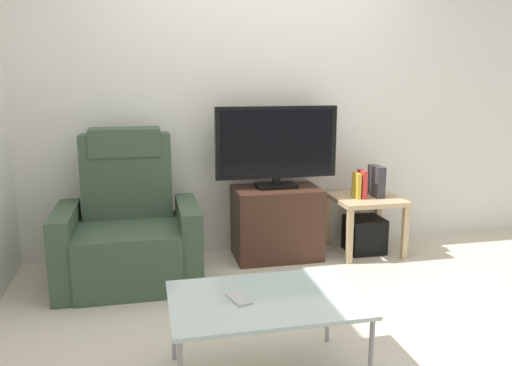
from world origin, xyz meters
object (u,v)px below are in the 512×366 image
Objects in this scene: side_table at (366,206)px; subwoofer_box at (364,235)px; cell_phone at (239,299)px; coffee_table at (265,303)px; television at (277,145)px; book_leftmost at (356,185)px; book_middle at (362,184)px; game_console at (376,181)px; recliner_armchair at (129,230)px; tv_stand at (277,223)px.

side_table is 1.84× the size of subwoofer_box.
subwoofer_box is 2.13m from cell_phone.
side_table is 2.04m from coffee_table.
television reaches higher than book_leftmost.
book_middle is at bearing 0.00° from book_leftmost.
cell_phone is (-1.47, -1.61, -0.17)m from game_console.
cell_phone is at bearing 178.19° from coffee_table.
book_middle reaches higher than side_table.
cell_phone is at bearing -129.95° from book_middle.
side_table reaches higher than cell_phone.
game_console is (0.19, 0.03, 0.02)m from book_leftmost.
subwoofer_box is 0.45m from book_leftmost.
recliner_armchair reaches higher than side_table.
book_middle is 0.15m from game_console.
game_console reaches higher than coffee_table.
book_leftmost is at bearing -6.40° from television.
book_leftmost reaches higher than coffee_table.
game_console is (0.85, -0.02, 0.31)m from tv_stand.
book_middle reaches higher than coffee_table.
book_leftmost reaches higher than tv_stand.
game_console is at bearing 8.97° from book_leftmost.
book_middle is (-0.05, -0.02, 0.19)m from side_table.
recliner_armchair is at bearing -168.35° from television.
coffee_table is at bearing -106.76° from tv_stand.
cell_phone reaches higher than coffee_table.
side_table is 0.60× the size of coffee_table.
side_table is at bearing -2.72° from recliner_armchair.
book_leftmost is (0.66, -0.05, 0.29)m from tv_stand.
tv_stand reaches higher than side_table.
coffee_table is at bearing -73.31° from recliner_armchair.
cell_phone is at bearing -130.67° from subwoofer_box.
recliner_armchair is 7.20× the size of cell_phone.
recliner_armchair is (-1.16, -0.24, -0.55)m from television.
recliner_armchair is at bearing 114.92° from coffee_table.
coffee_table is 0.13m from cell_phone.
game_console is at bearing 11.98° from book_middle.
tv_stand is 0.76× the size of coffee_table.
side_table is (0.76, -0.05, -0.52)m from television.
television reaches higher than book_middle.
tv_stand is at bearing 175.24° from book_leftmost.
coffee_table is (0.66, -1.42, 0.02)m from recliner_armchair.
television reaches higher than recliner_armchair.
recliner_armchair is at bearing -174.45° from game_console.
tv_stand is 0.63× the size of recliner_armchair.
side_table is at bearing -2.63° from tv_stand.
game_console is (0.14, 0.03, 0.01)m from book_middle.
tv_stand is 0.77m from book_middle.
coffee_table is (-1.15, -1.59, -0.18)m from book_leftmost.
tv_stand is 2.70× the size of game_console.
game_console reaches higher than book_leftmost.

